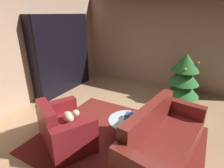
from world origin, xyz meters
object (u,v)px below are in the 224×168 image
Objects in this scene: armchair_red at (64,129)px; bottle_on_table at (133,121)px; book_stack_on_table at (130,116)px; decorated_tree at (184,77)px; bookshelf_unit at (66,55)px; couch_red at (162,143)px; coffee_table at (127,122)px.

armchair_red is 5.54× the size of bottle_on_table.
book_stack_on_table is 2.23m from decorated_tree.
bookshelf_unit reaches higher than decorated_tree.
armchair_red is 1.22m from bottle_on_table.
decorated_tree is (1.54, 2.84, 0.36)m from armchair_red.
armchair_red is at bearing -164.01° from couch_red.
bottle_on_table is 0.18× the size of decorated_tree.
couch_red is at bearing 15.99° from armchair_red.
book_stack_on_table is (2.65, -1.30, -0.59)m from bookshelf_unit.
bookshelf_unit reaches higher than coffee_table.
bookshelf_unit reaches higher than couch_red.
decorated_tree is at bearing 61.62° from armchair_red.
book_stack_on_table is at bearing 58.87° from coffee_table.
couch_red is 0.71m from book_stack_on_table.
decorated_tree is at bearing 74.52° from coffee_table.
couch_red is 2.41m from decorated_tree.
bookshelf_unit is at bearing 152.13° from bottle_on_table.
decorated_tree reaches higher than couch_red.
bookshelf_unit reaches higher than book_stack_on_table.
couch_red is 2.85× the size of coffee_table.
bottle_on_table is (0.15, -0.11, 0.13)m from coffee_table.
armchair_red is 6.54× the size of book_stack_on_table.
couch_red is at bearing -14.87° from coffee_table.
book_stack_on_table is (0.03, 0.05, 0.09)m from coffee_table.
book_stack_on_table is (-0.65, 0.24, 0.16)m from couch_red.
couch_red is 0.58m from bottle_on_table.
bottle_on_table reaches higher than book_stack_on_table.
decorated_tree is (0.46, 2.31, 0.15)m from bottle_on_table.
bookshelf_unit is 1.13× the size of couch_red.
bottle_on_table is 2.37m from decorated_tree.
bookshelf_unit is 2.72m from armchair_red.
bookshelf_unit is at bearing -165.25° from decorated_tree.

